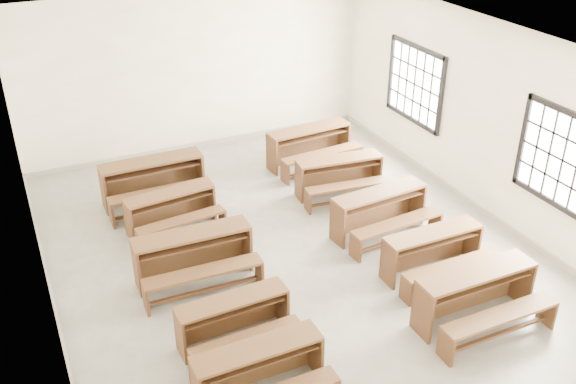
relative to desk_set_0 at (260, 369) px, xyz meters
name	(u,v)px	position (x,y,z in m)	size (l,w,h in m)	color
room	(294,119)	(1.65, 2.58, 1.75)	(8.50, 8.50, 3.20)	gray
desk_set_0	(260,369)	(0.00, 0.00, 0.00)	(1.49, 0.77, 0.67)	brown
desk_set_1	(234,318)	(0.06, 0.96, -0.02)	(1.43, 0.77, 0.64)	brown
desk_set_2	(194,253)	(0.03, 2.44, 0.05)	(1.69, 0.92, 0.75)	brown
desk_set_3	(172,208)	(0.11, 3.91, -0.01)	(1.52, 0.90, 0.65)	brown
desk_set_4	(154,178)	(0.09, 4.92, 0.07)	(1.75, 0.91, 0.79)	brown
desk_set_5	(477,293)	(3.05, 0.01, 0.04)	(1.66, 0.86, 0.74)	brown
desk_set_6	(434,250)	(3.19, 1.13, 0.00)	(1.50, 0.78, 0.68)	brown
desk_set_7	(381,209)	(3.10, 2.40, 0.03)	(1.66, 0.95, 0.72)	brown
desk_set_8	(340,174)	(3.14, 3.80, 0.01)	(1.61, 0.97, 0.69)	brown
desk_set_9	(310,144)	(3.22, 5.11, 0.05)	(1.72, 0.98, 0.75)	brown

